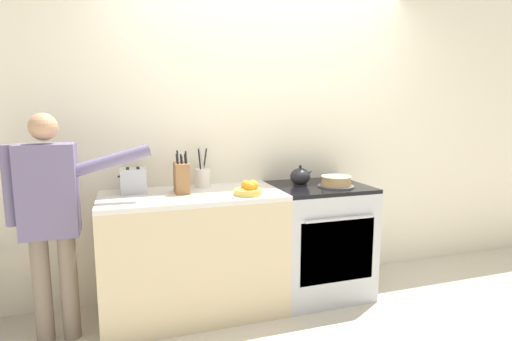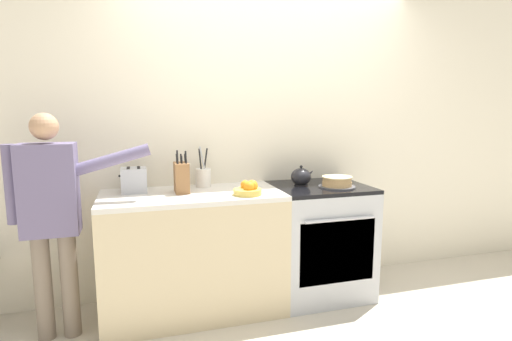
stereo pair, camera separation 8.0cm
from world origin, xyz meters
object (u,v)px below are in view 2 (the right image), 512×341
Objects in this scene: layer_cake at (337,182)px; utensil_crock at (203,177)px; fruit_bowl at (248,189)px; person_baker at (52,208)px; knife_block at (182,177)px; toaster at (134,180)px; tea_kettle at (301,177)px; stove_range at (319,240)px.

utensil_crock is (-1.00, 0.32, 0.04)m from layer_cake.
person_baker reaches higher than fruit_bowl.
toaster is (-0.34, 0.11, -0.02)m from knife_block.
knife_block is at bearing 154.07° from fruit_bowl.
tea_kettle is 0.56m from fruit_bowl.
person_baker is (-2.04, -0.00, -0.07)m from layer_cake.
toaster is (-0.78, 0.33, 0.05)m from fruit_bowl.
tea_kettle is at bearing -4.27° from toaster.
person_baker is at bearing -174.81° from tea_kettle.
fruit_bowl is at bearing -155.41° from tea_kettle.
tea_kettle is 0.78m from utensil_crock.
toaster is (-1.43, 0.15, 0.54)m from stove_range.
toaster is at bearing 170.50° from layer_cake.
layer_cake is at bearing -14.12° from person_baker.
layer_cake is 0.89× the size of utensil_crock.
toaster is 0.13× the size of person_baker.
fruit_bowl is at bearing -25.93° from knife_block.
toaster reaches higher than stove_range.
knife_block reaches higher than toaster.
layer_cake is at bearing 5.56° from fruit_bowl.
utensil_crock is 1.64× the size of toaster.
stove_range is at bearing -6.09° from toaster.
knife_block is 0.35m from toaster.
fruit_bowl is (0.45, -0.22, -0.07)m from knife_block.
knife_block is at bearing 173.02° from layer_cake.
utensil_crock reaches higher than layer_cake.
layer_cake is 1.41× the size of fruit_bowl.
tea_kettle is at bearing 158.33° from stove_range.
knife_block is (-1.19, 0.15, 0.07)m from layer_cake.
layer_cake is (0.09, -0.10, 0.49)m from stove_range.
knife_block reaches higher than fruit_bowl.
knife_block reaches higher than layer_cake.
knife_block is 0.26m from utensil_crock.
knife_block is 1.56× the size of fruit_bowl.
utensil_crock is (-0.77, 0.16, 0.01)m from tea_kettle.
knife_block is at bearing -18.09° from toaster.
layer_cake is 2.04m from person_baker.
fruit_bowl is 0.85m from toaster.
toaster is at bearing 157.32° from fruit_bowl.
person_baker is at bearing -169.93° from knife_block.
fruit_bowl reaches higher than stove_range.
layer_cake is 1.46× the size of toaster.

